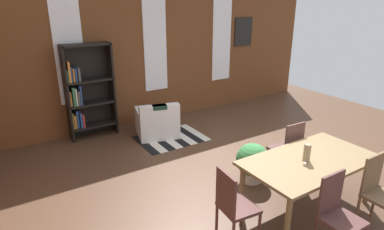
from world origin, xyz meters
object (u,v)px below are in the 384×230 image
Objects in this scene: vase_on_table at (307,153)px; armchair_white at (157,123)px; dining_chair_far_right at (288,147)px; potted_plant_by_shelf at (252,161)px; dining_chair_near_left at (337,213)px; dining_chair_near_right at (378,190)px; bookshelf_tall at (86,92)px; dining_chair_head_left at (233,205)px; dining_table at (310,164)px.

vase_on_table is 3.42m from armchair_white.
dining_chair_far_right reaches higher than potted_plant_by_shelf.
dining_chair_near_right is (0.82, 0.00, 0.00)m from dining_chair_near_left.
bookshelf_tall is (-2.19, 3.31, 0.44)m from dining_chair_far_right.
dining_chair_head_left reaches higher than armchair_white.
vase_on_table is at bearing -85.58° from potted_plant_by_shelf.
dining_table is 0.84m from dining_chair_near_right.
dining_chair_far_right is at bearing -18.38° from potted_plant_by_shelf.
dining_chair_head_left is 0.97× the size of armchair_white.
dining_chair_near_left is 4.07m from armchair_white.
dining_table is at bearing -80.20° from potted_plant_by_shelf.
dining_chair_head_left is 0.50× the size of bookshelf_tall.
bookshelf_tall is (-1.79, 4.04, 0.30)m from dining_table.
bookshelf_tall is at bearing 113.87° from dining_table.
armchair_white is (-0.99, 4.06, -0.23)m from dining_chair_near_right.
armchair_white is (0.70, 3.33, -0.23)m from dining_chair_head_left.
armchair_white is at bearing 92.47° from dining_chair_near_left.
dining_chair_near_left is (-0.81, -1.45, 0.00)m from dining_chair_far_right.
dining_chair_far_right is (0.41, 0.72, -0.15)m from dining_table.
dining_chair_near_right is 5.26m from bookshelf_tall.
armchair_white reaches higher than potted_plant_by_shelf.
dining_chair_far_right is at bearing -69.26° from armchair_white.
vase_on_table is 0.25× the size of dining_chair_near_right.
armchair_white is 1.55× the size of potted_plant_by_shelf.
dining_table is at bearing -119.27° from dining_chair_far_right.
bookshelf_tall is at bearing 123.50° from dining_chair_far_right.
vase_on_table is 0.25× the size of dining_chair_far_right.
dining_chair_head_left is at bearing -101.86° from armchair_white.
potted_plant_by_shelf is at bearing 161.62° from dining_chair_far_right.
dining_chair_far_right is at bearing -56.50° from bookshelf_tall.
armchair_white is (-0.17, 4.06, -0.23)m from dining_chair_near_left.
potted_plant_by_shelf is (-0.16, 0.91, -0.32)m from dining_table.
dining_chair_far_right is 0.50× the size of bookshelf_tall.
bookshelf_tall is (-2.20, 4.76, 0.44)m from dining_chair_near_right.
armchair_white is at bearing 98.46° from vase_on_table.
bookshelf_tall reaches higher than dining_chair_far_right.
dining_chair_near_left is at bearing -113.93° from vase_on_table.
dining_table is 0.98m from potted_plant_by_shelf.
bookshelf_tall is 1.95× the size of armchair_white.
dining_chair_far_right reaches higher than armchair_white.
dining_table is 0.22m from vase_on_table.
vase_on_table reaches higher than dining_table.
dining_chair_head_left is (-1.28, 0.01, -0.15)m from dining_table.
dining_chair_head_left is at bearing -82.87° from bookshelf_tall.
dining_chair_near_left is 1.14m from dining_chair_head_left.
dining_chair_far_right is 1.51× the size of potted_plant_by_shelf.
dining_chair_far_right is 2.80m from armchair_white.
dining_table is 1.91× the size of dining_chair_near_left.
dining_chair_near_right is at bearing -89.86° from dining_chair_far_right.
dining_table is 2.89× the size of potted_plant_by_shelf.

